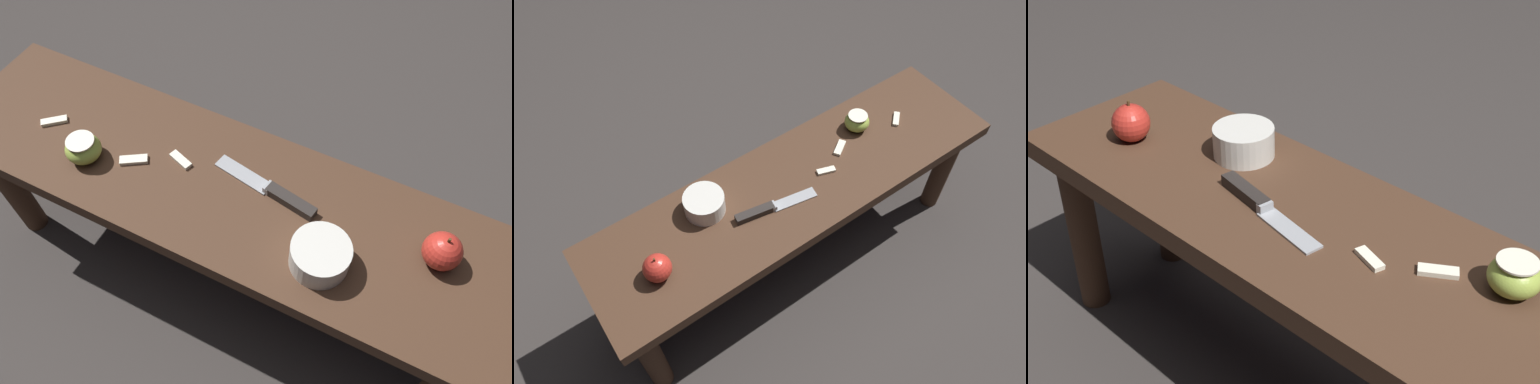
{
  "view_description": "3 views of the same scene",
  "coord_description": "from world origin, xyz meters",
  "views": [
    {
      "loc": [
        -0.33,
        0.48,
        1.23
      ],
      "look_at": [
        -0.09,
        -0.0,
        0.44
      ],
      "focal_mm": 35.0,
      "sensor_mm": 36.0,
      "label": 1
    },
    {
      "loc": [
        -0.55,
        -0.65,
        1.51
      ],
      "look_at": [
        -0.09,
        -0.0,
        0.44
      ],
      "focal_mm": 35.0,
      "sensor_mm": 36.0,
      "label": 2
    },
    {
      "loc": [
        0.54,
        -0.68,
        1.06
      ],
      "look_at": [
        -0.09,
        -0.0,
        0.44
      ],
      "focal_mm": 50.0,
      "sensor_mm": 36.0,
      "label": 3
    }
  ],
  "objects": [
    {
      "name": "apple_slice_near_bowl",
      "position": [
        0.18,
        0.03,
        0.42
      ],
      "size": [
        0.06,
        0.05,
        0.01
      ],
      "color": "white",
      "rests_on": "wooden_bench"
    },
    {
      "name": "apple_whole",
      "position": [
        -0.45,
        -0.03,
        0.45
      ],
      "size": [
        0.07,
        0.07,
        0.08
      ],
      "color": "red",
      "rests_on": "wooden_bench"
    },
    {
      "name": "apple_cut",
      "position": [
        0.27,
        0.06,
        0.44
      ],
      "size": [
        0.07,
        0.07,
        0.05
      ],
      "color": "#9EB747",
      "rests_on": "wooden_bench"
    },
    {
      "name": "knife",
      "position": [
        -0.13,
        -0.03,
        0.42
      ],
      "size": [
        0.23,
        0.07,
        0.02
      ],
      "rotation": [
        0.0,
        0.0,
        -0.18
      ],
      "color": "#9EA0A5",
      "rests_on": "wooden_bench"
    },
    {
      "name": "wooden_bench",
      "position": [
        0.0,
        0.0,
        0.34
      ],
      "size": [
        1.23,
        0.34,
        0.41
      ],
      "color": "#472D1E",
      "rests_on": "ground_plane"
    },
    {
      "name": "bowl",
      "position": [
        -0.25,
        0.07,
        0.44
      ],
      "size": [
        0.11,
        0.11,
        0.05
      ],
      "color": "silver",
      "rests_on": "wooden_bench"
    },
    {
      "name": "apple_slice_center",
      "position": [
        0.09,
        -0.02,
        0.42
      ],
      "size": [
        0.06,
        0.03,
        0.01
      ],
      "color": "white",
      "rests_on": "wooden_bench"
    }
  ]
}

